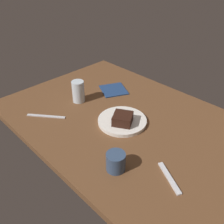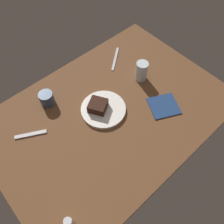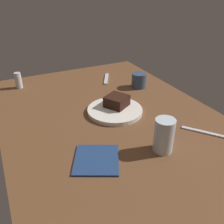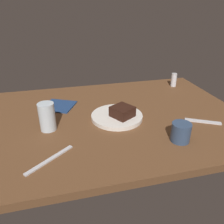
{
  "view_description": "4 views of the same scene",
  "coord_description": "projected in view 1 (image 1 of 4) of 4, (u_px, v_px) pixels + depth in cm",
  "views": [
    {
      "loc": [
        -65.06,
        71.87,
        71.86
      ],
      "look_at": [
        3.32,
        4.97,
        7.3
      ],
      "focal_mm": 39.57,
      "sensor_mm": 36.0,
      "label": 1
    },
    {
      "loc": [
        -42.31,
        -48.85,
        102.6
      ],
      "look_at": [
        -1.19,
        -2.89,
        7.72
      ],
      "focal_mm": 37.48,
      "sensor_mm": 36.0,
      "label": 2
    },
    {
      "loc": [
        79.01,
        -37.9,
        53.46
      ],
      "look_at": [
        1.86,
        0.07,
        5.64
      ],
      "focal_mm": 39.88,
      "sensor_mm": 36.0,
      "label": 3
    },
    {
      "loc": [
        21.65,
        88.47,
        50.62
      ],
      "look_at": [
        0.71,
        3.65,
        6.61
      ],
      "focal_mm": 36.01,
      "sensor_mm": 36.0,
      "label": 4
    }
  ],
  "objects": [
    {
      "name": "dessert_plate",
      "position": [
        122.0,
        121.0,
        1.15
      ],
      "size": [
        22.81,
        22.81,
        1.71
      ],
      "primitive_type": "cylinder",
      "color": "white",
      "rests_on": "dining_table"
    },
    {
      "name": "coffee_cup",
      "position": [
        116.0,
        162.0,
        0.9
      ],
      "size": [
        7.21,
        7.21,
        7.24
      ],
      "primitive_type": "cylinder",
      "color": "#334766",
      "rests_on": "dining_table"
    },
    {
      "name": "chocolate_cake_slice",
      "position": [
        123.0,
        119.0,
        1.11
      ],
      "size": [
        11.57,
        11.61,
        4.49
      ],
      "primitive_type": "cube",
      "rotation": [
        0.0,
        0.0,
        3.68
      ],
      "color": "black",
      "rests_on": "dessert_plate"
    },
    {
      "name": "butter_knife",
      "position": [
        46.0,
        116.0,
        1.2
      ],
      "size": [
        15.8,
        12.84,
        0.5
      ],
      "primitive_type": "cube",
      "rotation": [
        0.0,
        0.0,
        3.81
      ],
      "color": "silver",
      "rests_on": "dining_table"
    },
    {
      "name": "water_glass",
      "position": [
        78.0,
        91.0,
        1.29
      ],
      "size": [
        6.48,
        6.48,
        11.48
      ],
      "primitive_type": "cylinder",
      "color": "silver",
      "rests_on": "dining_table"
    },
    {
      "name": "folded_napkin",
      "position": [
        114.0,
        90.0,
        1.41
      ],
      "size": [
        18.98,
        18.6,
        0.6
      ],
      "primitive_type": "cube",
      "rotation": [
        0.0,
        0.0,
        -0.46
      ],
      "color": "navy",
      "rests_on": "dining_table"
    },
    {
      "name": "dessert_spoon",
      "position": [
        169.0,
        178.0,
        0.88
      ],
      "size": [
        14.06,
        8.7,
        0.7
      ],
      "primitive_type": "cube",
      "rotation": [
        0.0,
        0.0,
        5.79
      ],
      "color": "silver",
      "rests_on": "dining_table"
    },
    {
      "name": "dining_table",
      "position": [
        124.0,
        121.0,
        1.2
      ],
      "size": [
        120.0,
        84.0,
        3.0
      ],
      "primitive_type": "cube",
      "color": "brown",
      "rests_on": "ground"
    }
  ]
}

